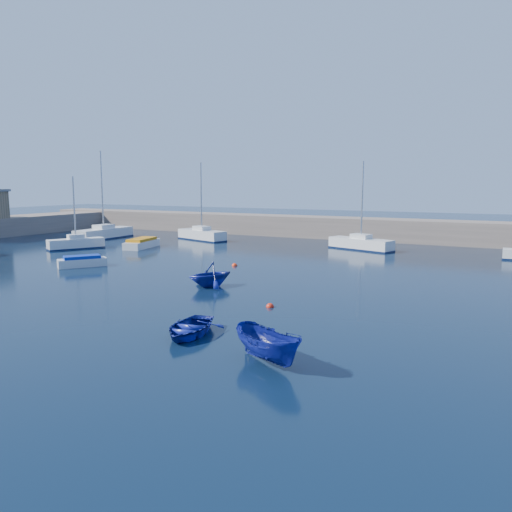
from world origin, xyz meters
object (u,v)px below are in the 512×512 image
at_px(sailboat_3, 76,243).
at_px(dinghy_center, 189,328).
at_px(motorboat_1, 82,261).
at_px(sailboat_5, 202,234).
at_px(dinghy_right, 268,346).
at_px(dinghy_left, 210,274).
at_px(motorboat_2, 142,243).
at_px(sailboat_6, 361,243).
at_px(sailboat_4, 104,233).

distance_m(sailboat_3, dinghy_center, 34.04).
bearing_deg(motorboat_1, sailboat_3, 174.53).
height_order(sailboat_5, dinghy_right, sailboat_5).
xyz_separation_m(motorboat_1, dinghy_left, (13.72, -1.94, 0.39)).
relative_size(motorboat_1, motorboat_2, 0.73).
bearing_deg(dinghy_right, dinghy_center, 99.47).
bearing_deg(dinghy_center, sailboat_3, 133.98).
relative_size(sailboat_3, motorboat_2, 1.42).
bearing_deg(sailboat_6, motorboat_1, 158.60).
height_order(motorboat_2, dinghy_center, motorboat_2).
bearing_deg(dinghy_center, motorboat_2, 122.69).
bearing_deg(sailboat_3, motorboat_2, 62.63).
xyz_separation_m(motorboat_2, dinghy_center, (22.41, -23.31, -0.12)).
distance_m(sailboat_5, motorboat_2, 9.27).
bearing_deg(sailboat_4, sailboat_5, 18.36).
distance_m(sailboat_6, dinghy_center, 32.61).
relative_size(dinghy_center, dinghy_right, 0.98).
distance_m(sailboat_4, sailboat_6, 31.64).
distance_m(motorboat_1, motorboat_2, 12.37).
bearing_deg(motorboat_2, motorboat_1, -84.51).
height_order(motorboat_1, dinghy_left, dinghy_left).
bearing_deg(sailboat_5, dinghy_right, -124.75).
bearing_deg(motorboat_1, sailboat_4, 164.94).
relative_size(sailboat_3, dinghy_center, 2.12).
height_order(sailboat_3, sailboat_4, sailboat_4).
relative_size(dinghy_center, dinghy_left, 1.13).
height_order(motorboat_1, dinghy_right, dinghy_right).
bearing_deg(sailboat_3, motorboat_1, -13.03).
relative_size(motorboat_1, dinghy_left, 1.23).
height_order(sailboat_6, dinghy_center, sailboat_6).
xyz_separation_m(motorboat_1, dinghy_right, (23.42, -13.04, 0.26)).
distance_m(dinghy_center, dinghy_left, 10.80).
bearing_deg(motorboat_1, dinghy_center, 3.63).
relative_size(motorboat_2, dinghy_left, 1.70).
relative_size(sailboat_3, sailboat_6, 0.83).
xyz_separation_m(sailboat_4, dinghy_center, (32.61, -28.25, -0.32)).
xyz_separation_m(sailboat_3, dinghy_right, (32.65, -20.98, 0.09)).
xyz_separation_m(motorboat_2, dinghy_right, (27.12, -24.84, 0.21)).
bearing_deg(sailboat_6, dinghy_left, -170.98).
relative_size(sailboat_4, motorboat_1, 2.78).
relative_size(sailboat_3, dinghy_left, 2.41).
xyz_separation_m(sailboat_3, sailboat_4, (-4.68, 8.81, 0.09)).
relative_size(sailboat_4, sailboat_5, 1.16).
bearing_deg(motorboat_1, motorboat_2, 142.64).
bearing_deg(sailboat_6, motorboat_2, 131.88).
bearing_deg(dinghy_left, sailboat_5, 151.45).
height_order(sailboat_4, dinghy_right, sailboat_4).
bearing_deg(sailboat_6, sailboat_5, 108.59).
xyz_separation_m(dinghy_center, dinghy_right, (4.71, -1.53, 0.33)).
height_order(dinghy_left, dinghy_right, dinghy_left).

